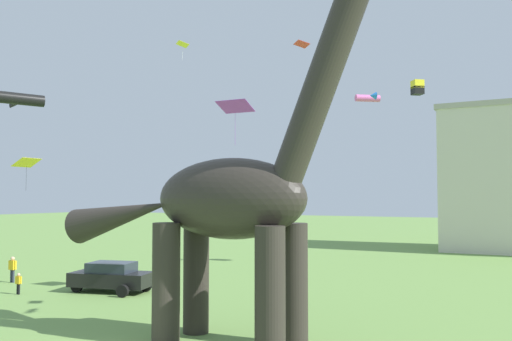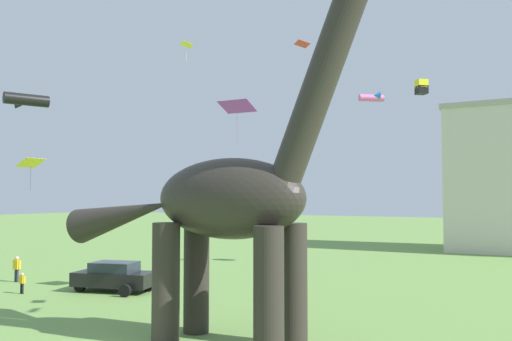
{
  "view_description": "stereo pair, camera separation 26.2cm",
  "coord_description": "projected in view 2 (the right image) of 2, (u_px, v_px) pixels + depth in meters",
  "views": [
    {
      "loc": [
        11.82,
        -11.59,
        4.99
      ],
      "look_at": [
        2.97,
        5.36,
        5.94
      ],
      "focal_mm": 36.97,
      "sensor_mm": 36.0,
      "label": 1
    },
    {
      "loc": [
        12.05,
        -11.46,
        4.99
      ],
      "look_at": [
        2.97,
        5.36,
        5.94
      ],
      "focal_mm": 36.97,
      "sensor_mm": 36.0,
      "label": 2
    }
  ],
  "objects": [
    {
      "name": "kite_drifting",
      "position": [
        25.0,
        100.0,
        39.61
      ],
      "size": [
        3.23,
        3.23,
        0.93
      ],
      "color": "black"
    },
    {
      "name": "person_watching_child",
      "position": [
        22.0,
        281.0,
        27.1
      ],
      "size": [
        0.4,
        0.18,
        1.08
      ],
      "rotation": [
        0.0,
        0.0,
        2.17
      ],
      "color": "black",
      "rests_on": "ground_plane"
    },
    {
      "name": "kite_high_right",
      "position": [
        237.0,
        107.0,
        26.39
      ],
      "size": [
        1.74,
        1.27,
        2.17
      ],
      "color": "purple"
    },
    {
      "name": "kite_near_low",
      "position": [
        372.0,
        97.0,
        36.65
      ],
      "size": [
        1.75,
        1.82,
        0.51
      ],
      "color": "pink"
    },
    {
      "name": "parked_sedan_left",
      "position": [
        114.0,
        276.0,
        27.73
      ],
      "size": [
        4.51,
        2.77,
        1.55
      ],
      "rotation": [
        0.0,
        0.0,
        0.25
      ],
      "color": "black",
      "rests_on": "ground_plane"
    },
    {
      "name": "kite_mid_right",
      "position": [
        187.0,
        45.0,
        42.83
      ],
      "size": [
        1.46,
        1.43,
        1.5
      ],
      "color": "yellow"
    },
    {
      "name": "person_vendor_side",
      "position": [
        17.0,
        266.0,
        30.85
      ],
      "size": [
        0.56,
        0.25,
        1.5
      ],
      "rotation": [
        0.0,
        0.0,
        2.25
      ],
      "color": "#2D3347",
      "rests_on": "ground_plane"
    },
    {
      "name": "kite_near_high",
      "position": [
        31.0,
        163.0,
        31.99
      ],
      "size": [
        1.05,
        1.5,
        1.94
      ],
      "color": "yellow"
    },
    {
      "name": "dinosaur_sculpture",
      "position": [
        228.0,
        199.0,
        17.94
      ],
      "size": [
        13.04,
        2.76,
        13.63
      ],
      "rotation": [
        0.0,
        0.0,
        0.26
      ],
      "color": "#2D2823",
      "rests_on": "ground_plane"
    },
    {
      "name": "kite_far_left",
      "position": [
        302.0,
        44.0,
        20.47
      ],
      "size": [
        0.8,
        0.81,
        0.14
      ],
      "color": "red"
    },
    {
      "name": "kite_trailing",
      "position": [
        421.0,
        87.0,
        36.38
      ],
      "size": [
        0.98,
        0.98,
        1.0
      ],
      "color": "yellow"
    }
  ]
}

